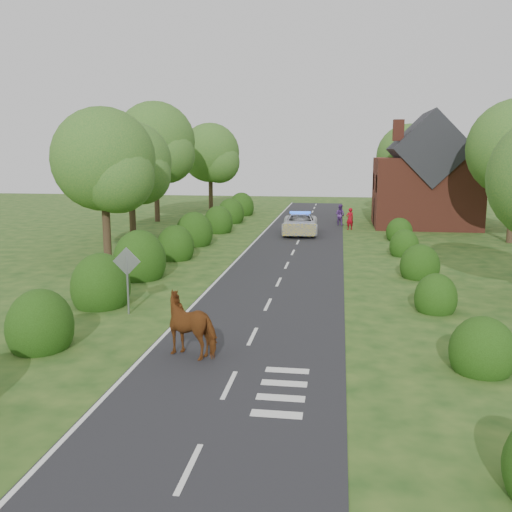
% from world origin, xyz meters
% --- Properties ---
extents(ground, '(120.00, 120.00, 0.00)m').
position_xyz_m(ground, '(0.00, 0.00, 0.00)').
color(ground, '#1E4516').
extents(road, '(6.00, 70.00, 0.02)m').
position_xyz_m(road, '(0.00, 15.00, 0.01)').
color(road, black).
rests_on(road, ground).
extents(road_markings, '(4.96, 70.00, 0.01)m').
position_xyz_m(road_markings, '(-1.60, 12.93, 0.03)').
color(road_markings, white).
rests_on(road_markings, road).
extents(hedgerow_left, '(2.75, 50.41, 3.00)m').
position_xyz_m(hedgerow_left, '(-6.51, 11.69, 0.75)').
color(hedgerow_left, '#1F3D0E').
rests_on(hedgerow_left, ground).
extents(hedgerow_right, '(2.10, 45.78, 2.10)m').
position_xyz_m(hedgerow_right, '(6.60, 11.21, 0.55)').
color(hedgerow_right, '#1F3D0E').
rests_on(hedgerow_right, ground).
extents(tree_left_a, '(5.74, 5.60, 8.38)m').
position_xyz_m(tree_left_a, '(-9.75, 11.86, 5.34)').
color(tree_left_a, '#332316').
rests_on(tree_left_a, ground).
extents(tree_left_b, '(5.74, 5.60, 8.07)m').
position_xyz_m(tree_left_b, '(-11.25, 19.86, 5.04)').
color(tree_left_b, '#332316').
rests_on(tree_left_b, ground).
extents(tree_left_c, '(6.97, 6.80, 10.22)m').
position_xyz_m(tree_left_c, '(-12.70, 29.83, 6.53)').
color(tree_left_c, '#332316').
rests_on(tree_left_c, ground).
extents(tree_left_d, '(6.15, 6.00, 8.89)m').
position_xyz_m(tree_left_d, '(-10.23, 39.85, 5.64)').
color(tree_left_d, '#332316').
rests_on(tree_left_d, ground).
extents(tree_right_c, '(6.15, 6.00, 8.58)m').
position_xyz_m(tree_right_c, '(9.27, 37.85, 5.34)').
color(tree_right_c, '#332316').
rests_on(tree_right_c, ground).
extents(road_sign, '(1.06, 0.08, 2.53)m').
position_xyz_m(road_sign, '(-5.00, 2.00, 1.65)').
color(road_sign, gray).
rests_on(road_sign, ground).
extents(house, '(8.00, 7.40, 9.17)m').
position_xyz_m(house, '(9.49, 30.00, 3.79)').
color(house, brown).
rests_on(house, ground).
extents(cow, '(2.44, 1.75, 1.56)m').
position_xyz_m(cow, '(-1.51, -1.83, 0.78)').
color(cow, '#582B14').
rests_on(cow, ground).
extents(police_van, '(2.78, 5.64, 1.67)m').
position_xyz_m(police_van, '(-0.14, 23.97, 0.76)').
color(police_van, silver).
rests_on(police_van, ground).
extents(pedestrian_red, '(0.73, 0.64, 1.70)m').
position_xyz_m(pedestrian_red, '(3.52, 27.00, 0.85)').
color(pedestrian_red, maroon).
rests_on(pedestrian_red, ground).
extents(pedestrian_purple, '(1.05, 1.00, 1.72)m').
position_xyz_m(pedestrian_purple, '(2.76, 29.68, 0.86)').
color(pedestrian_purple, '#582F7E').
rests_on(pedestrian_purple, ground).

